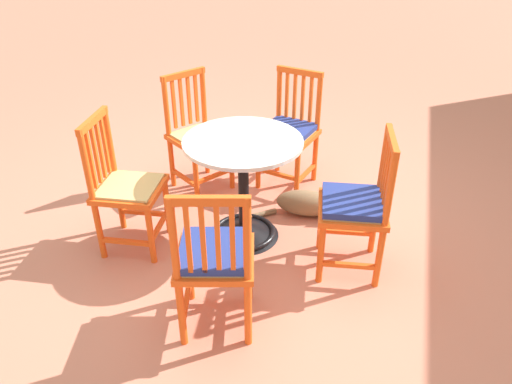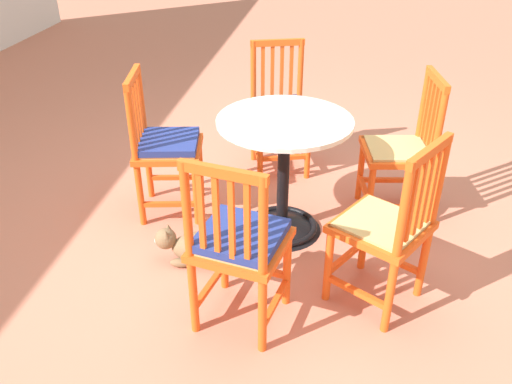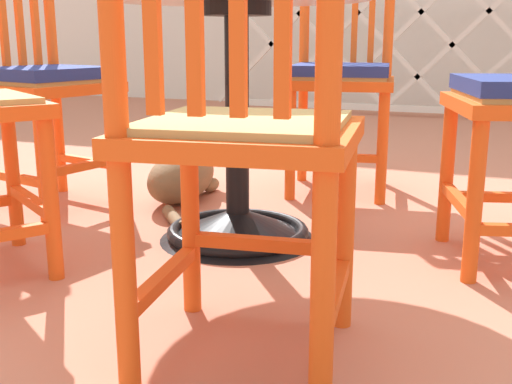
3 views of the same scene
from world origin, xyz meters
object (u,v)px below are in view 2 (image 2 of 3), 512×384
object	(u,v)px
cafe_table	(283,189)
tabby_cat	(204,248)
orange_chair_at_corner	(165,147)
orange_chair_by_planter	(387,229)
orange_chair_facing_out	(280,111)
orange_chair_near_fence	(239,244)
orange_chair_tucked_in	(401,152)

from	to	relation	value
cafe_table	tabby_cat	world-z (taller)	cafe_table
orange_chair_at_corner	orange_chair_by_planter	distance (m)	1.46
orange_chair_at_corner	orange_chair_facing_out	distance (m)	0.94
cafe_table	orange_chair_by_planter	distance (m)	0.80
orange_chair_by_planter	tabby_cat	bearing A→B (deg)	80.09
orange_chair_by_planter	orange_chair_facing_out	world-z (taller)	same
orange_chair_near_fence	orange_chair_tucked_in	size ratio (longest dim) A/B	1.00
orange_chair_near_fence	orange_chair_by_planter	size ratio (longest dim) A/B	1.00
orange_chair_near_fence	orange_chair_facing_out	distance (m)	1.62
cafe_table	orange_chair_facing_out	distance (m)	0.84
orange_chair_by_planter	orange_chair_facing_out	bearing A→B (deg)	26.08
orange_chair_near_fence	orange_chair_facing_out	xyz separation A→B (m)	(1.62, 0.01, 0.00)
orange_chair_at_corner	tabby_cat	bearing A→B (deg)	-145.07
orange_chair_by_planter	orange_chair_tucked_in	world-z (taller)	same
orange_chair_near_fence	orange_chair_tucked_in	world-z (taller)	same
orange_chair_at_corner	tabby_cat	distance (m)	0.71
orange_chair_near_fence	orange_chair_tucked_in	bearing A→B (deg)	-35.75
tabby_cat	orange_chair_near_fence	bearing A→B (deg)	-145.92
orange_chair_at_corner	orange_chair_by_planter	xyz separation A→B (m)	(-0.67, -1.30, -0.01)
cafe_table	orange_chair_tucked_in	bearing A→B (deg)	-65.73
cafe_table	orange_chair_near_fence	bearing A→B (deg)	172.07
cafe_table	orange_chair_by_planter	xyz separation A→B (m)	(-0.55, -0.55, 0.15)
orange_chair_tucked_in	tabby_cat	size ratio (longest dim) A/B	1.29
cafe_table	orange_chair_tucked_in	size ratio (longest dim) A/B	0.83
orange_chair_facing_out	tabby_cat	world-z (taller)	orange_chair_facing_out
orange_chair_by_planter	orange_chair_near_fence	bearing A→B (deg)	110.43
orange_chair_by_planter	tabby_cat	xyz separation A→B (m)	(0.17, 0.95, -0.34)
orange_chair_facing_out	orange_chair_at_corner	bearing A→B (deg)	138.01
orange_chair_near_fence	orange_chair_facing_out	size ratio (longest dim) A/B	1.00
cafe_table	orange_chair_tucked_in	world-z (taller)	orange_chair_tucked_in
orange_chair_by_planter	orange_chair_at_corner	bearing A→B (deg)	62.65
orange_chair_by_planter	orange_chair_tucked_in	size ratio (longest dim) A/B	1.00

